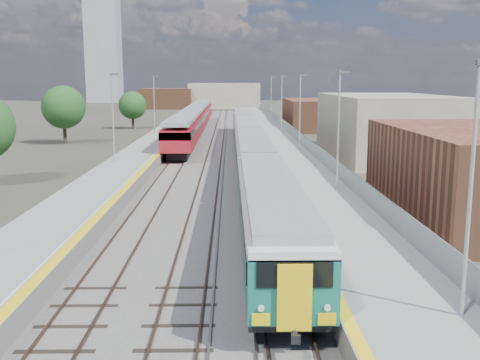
{
  "coord_description": "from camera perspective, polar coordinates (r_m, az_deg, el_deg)",
  "views": [
    {
      "loc": [
        -0.29,
        -13.66,
        7.96
      ],
      "look_at": [
        0.26,
        18.51,
        2.2
      ],
      "focal_mm": 42.0,
      "sensor_mm": 36.0,
      "label": 1
    }
  ],
  "objects": [
    {
      "name": "tree_c",
      "position": [
        93.88,
        -10.88,
        7.46
      ],
      "size": [
        4.51,
        4.51,
        6.12
      ],
      "color": "#382619",
      "rests_on": "ground"
    },
    {
      "name": "buildings",
      "position": [
        153.32,
        -7.81,
        11.08
      ],
      "size": [
        72.0,
        185.5,
        40.0
      ],
      "color": "brown",
      "rests_on": "ground"
    },
    {
      "name": "green_train",
      "position": [
        52.98,
        0.96,
        3.79
      ],
      "size": [
        2.7,
        75.36,
        2.98
      ],
      "color": "black",
      "rests_on": "ground"
    },
    {
      "name": "tree_b",
      "position": [
        73.9,
        -17.5,
        7.06
      ],
      "size": [
        5.37,
        5.37,
        7.28
      ],
      "color": "#382619",
      "rests_on": "ground"
    },
    {
      "name": "ballast_bed",
      "position": [
        66.66,
        -2.67,
        3.31
      ],
      "size": [
        10.5,
        155.0,
        0.06
      ],
      "primitive_type": "cube",
      "color": "#565451",
      "rests_on": "ground"
    },
    {
      "name": "platform_left",
      "position": [
        67.14,
        -8.49,
        3.67
      ],
      "size": [
        4.3,
        155.0,
        8.52
      ],
      "color": "slate",
      "rests_on": "ground"
    },
    {
      "name": "tracks",
      "position": [
        68.3,
        -2.12,
        3.54
      ],
      "size": [
        8.96,
        160.0,
        0.17
      ],
      "color": "#4C3323",
      "rests_on": "ground"
    },
    {
      "name": "platform_right",
      "position": [
        66.8,
        3.81,
        3.74
      ],
      "size": [
        4.7,
        155.0,
        8.52
      ],
      "color": "slate",
      "rests_on": "ground"
    },
    {
      "name": "tree_d",
      "position": [
        78.96,
        14.71,
        6.49
      ],
      "size": [
        3.97,
        3.97,
        5.38
      ],
      "color": "#382619",
      "rests_on": "ground"
    },
    {
      "name": "ground",
      "position": [
        64.15,
        -0.72,
        3.02
      ],
      "size": [
        320.0,
        320.0,
        0.0
      ],
      "primitive_type": "plane",
      "color": "#47443A",
      "rests_on": "ground"
    },
    {
      "name": "red_train",
      "position": [
        83.63,
        -4.58,
        6.22
      ],
      "size": [
        3.05,
        61.75,
        3.85
      ],
      "color": "black",
      "rests_on": "ground"
    }
  ]
}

